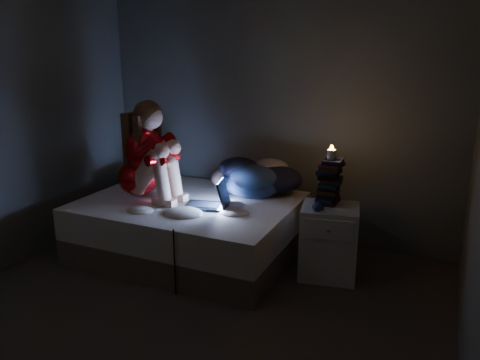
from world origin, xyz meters
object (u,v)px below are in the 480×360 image
Objects in this scene: bed at (190,227)px; woman at (137,149)px; candle at (331,159)px; laptop at (206,193)px; phone at (319,206)px; nightstand at (329,241)px.

woman is at bearing -167.19° from bed.
bed is 23.55× the size of candle.
bed is at bearing 16.54° from woman.
laptop reaches higher than phone.
woman is 1.88m from nightstand.
candle is at bearing 7.48° from bed.
bed is 1.29m from nightstand.
phone is (0.96, 0.15, -0.03)m from laptop.
laptop is 0.61× the size of nightstand.
bed is 5.08× the size of laptop.
bed is 2.06× the size of woman.
laptop is 4.64× the size of candle.
nightstand is at bearing 9.86° from woman.
woman is 1.71m from phone.
nightstand is at bearing 22.44° from phone.
nightstand is at bearing 3.66° from bed.
woman is 1.74m from candle.
laptop is 0.98m from phone.
laptop is at bearing 179.76° from nightstand.
nightstand is (1.75, 0.19, -0.67)m from woman.
woman is 1.50× the size of nightstand.
candle is (1.72, 0.27, 0.02)m from woman.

